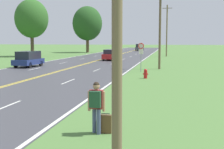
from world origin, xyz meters
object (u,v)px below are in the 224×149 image
tree_mid_treeline (87,24)px  car_red_van_mid_near (111,55)px  fire_hydrant (146,74)px  traffic_sign (141,50)px  suitcase (106,124)px  car_dark_blue_suv_approaching (29,59)px  tree_left_verge (32,19)px  car_dark_grey_suv_mid_far (140,47)px  hitchhiker_person (96,102)px

tree_mid_treeline → car_red_van_mid_near: 30.65m
fire_hydrant → traffic_sign: bearing=99.6°
suitcase → tree_mid_treeline: (-18.20, 64.56, 6.76)m
car_dark_blue_suv_approaching → tree_left_verge: bearing=26.5°
tree_left_verge → tree_mid_treeline: size_ratio=0.94×
tree_mid_treeline → car_dark_blue_suv_approaching: size_ratio=2.57×
car_dark_grey_suv_mid_far → fire_hydrant: bearing=8.7°
hitchhiker_person → traffic_sign: size_ratio=0.61×
traffic_sign → suitcase: bearing=-87.8°
tree_mid_treeline → suitcase: bearing=-74.3°
car_red_van_mid_near → suitcase: bearing=10.1°
suitcase → tree_mid_treeline: bearing=16.1°
hitchhiker_person → car_dark_blue_suv_approaching: bearing=30.6°
suitcase → traffic_sign: bearing=2.6°
hitchhiker_person → suitcase: hitchhiker_person is taller
car_dark_grey_suv_mid_far → tree_mid_treeline: bearing=-34.2°
tree_left_verge → fire_hydrant: bearing=-51.6°
fire_hydrant → traffic_sign: traffic_sign is taller
hitchhiker_person → car_red_van_mid_near: hitchhiker_person is taller
car_dark_grey_suv_mid_far → car_red_van_mid_near: bearing=2.5°
hitchhiker_person → traffic_sign: traffic_sign is taller
suitcase → car_red_van_mid_near: bearing=11.1°
suitcase → car_dark_blue_suv_approaching: size_ratio=0.15×
hitchhiker_person → car_red_van_mid_near: 37.45m
car_dark_blue_suv_approaching → car_red_van_mid_near: size_ratio=0.91×
car_dark_grey_suv_mid_far → hitchhiker_person: bearing=7.3°
traffic_sign → car_dark_grey_suv_mid_far: 59.85m
tree_mid_treeline → car_dark_grey_suv_mid_far: bearing=53.2°
car_dark_grey_suv_mid_far → traffic_sign: bearing=8.4°
tree_left_verge → car_red_van_mid_near: size_ratio=2.20×
car_dark_blue_suv_approaching → car_dark_grey_suv_mid_far: 56.89m
tree_left_verge → car_dark_blue_suv_approaching: tree_left_verge is taller
suitcase → car_dark_blue_suv_approaching: bearing=31.3°
traffic_sign → tree_mid_treeline: size_ratio=0.25×
tree_left_verge → suitcase: bearing=-62.3°
traffic_sign → car_dark_blue_suv_approaching: bearing=166.8°
hitchhiker_person → car_dark_blue_suv_approaching: car_dark_blue_suv_approaching is taller
hitchhiker_person → tree_left_verge: bearing=27.7°
hitchhiker_person → car_dark_blue_suv_approaching: size_ratio=0.39×
car_dark_blue_suv_approaching → car_red_van_mid_near: 15.19m
tree_left_verge → car_dark_grey_suv_mid_far: tree_left_verge is taller
suitcase → car_red_van_mid_near: (-6.94, 36.74, 0.55)m
hitchhiker_person → tree_left_verge: (-23.13, 44.79, 5.91)m
car_dark_blue_suv_approaching → car_dark_grey_suv_mid_far: (7.00, 56.46, 0.09)m
traffic_sign → car_dark_blue_suv_approaching: 13.52m
suitcase → fire_hydrant: size_ratio=0.88×
traffic_sign → tree_mid_treeline: bearing=111.4°
hitchhiker_person → fire_hydrant: 15.20m
suitcase → tree_left_verge: (-23.42, 44.67, 6.65)m
hitchhiker_person → suitcase: bearing=-66.7°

